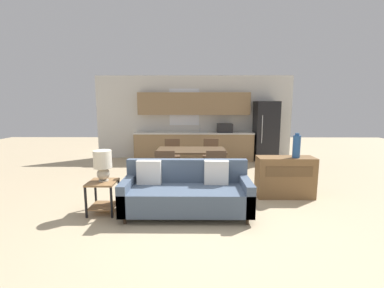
# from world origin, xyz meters

# --- Properties ---
(ground_plane) EXTENTS (20.00, 20.00, 0.00)m
(ground_plane) POSITION_xyz_m (0.00, 0.00, 0.00)
(ground_plane) COLOR tan
(wall_back) EXTENTS (6.40, 0.07, 2.70)m
(wall_back) POSITION_xyz_m (-0.00, 4.63, 1.35)
(wall_back) COLOR silver
(wall_back) RESTS_ON ground_plane
(kitchen_counter) EXTENTS (3.77, 0.65, 2.15)m
(kitchen_counter) POSITION_xyz_m (0.02, 4.33, 0.84)
(kitchen_counter) COLOR #8E704C
(kitchen_counter) RESTS_ON ground_plane
(refrigerator) EXTENTS (0.69, 0.70, 1.88)m
(refrigerator) POSITION_xyz_m (2.28, 4.24, 0.94)
(refrigerator) COLOR black
(refrigerator) RESTS_ON ground_plane
(dining_table) EXTENTS (1.58, 0.85, 0.74)m
(dining_table) POSITION_xyz_m (-0.05, 2.00, 0.68)
(dining_table) COLOR brown
(dining_table) RESTS_ON ground_plane
(couch) EXTENTS (2.05, 0.80, 0.86)m
(couch) POSITION_xyz_m (-0.11, 0.18, 0.35)
(couch) COLOR #3D2D1E
(couch) RESTS_ON ground_plane
(side_table) EXTENTS (0.45, 0.45, 0.53)m
(side_table) POSITION_xyz_m (-1.49, 0.17, 0.36)
(side_table) COLOR olive
(side_table) RESTS_ON ground_plane
(table_lamp) EXTENTS (0.29, 0.29, 0.51)m
(table_lamp) POSITION_xyz_m (-1.47, 0.20, 0.83)
(table_lamp) COLOR #B2A893
(table_lamp) RESTS_ON side_table
(credenza) EXTENTS (1.08, 0.41, 0.79)m
(credenza) POSITION_xyz_m (1.77, 0.95, 0.39)
(credenza) COLOR brown
(credenza) RESTS_ON ground_plane
(vase) EXTENTS (0.14, 0.14, 0.47)m
(vase) POSITION_xyz_m (1.94, 0.90, 1.00)
(vase) COLOR #234C84
(vase) RESTS_ON credenza
(dining_chair_near_left) EXTENTS (0.44, 0.44, 0.88)m
(dining_chair_near_left) POSITION_xyz_m (-0.56, 1.22, 0.50)
(dining_chair_near_left) COLOR brown
(dining_chair_near_left) RESTS_ON ground_plane
(dining_chair_far_right) EXTENTS (0.45, 0.45, 0.88)m
(dining_chair_far_right) POSITION_xyz_m (0.45, 2.80, 0.50)
(dining_chair_far_right) COLOR brown
(dining_chair_far_right) RESTS_ON ground_plane
(dining_chair_far_left) EXTENTS (0.44, 0.44, 0.88)m
(dining_chair_far_left) POSITION_xyz_m (-0.56, 2.75, 0.50)
(dining_chair_far_left) COLOR brown
(dining_chair_far_left) RESTS_ON ground_plane
(dining_chair_near_right) EXTENTS (0.42, 0.42, 0.88)m
(dining_chair_near_right) POSITION_xyz_m (0.45, 1.24, 0.50)
(dining_chair_near_right) COLOR brown
(dining_chair_near_right) RESTS_ON ground_plane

